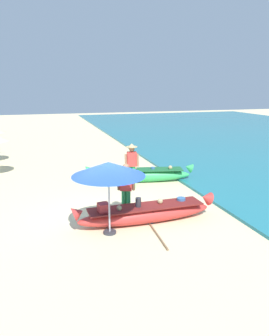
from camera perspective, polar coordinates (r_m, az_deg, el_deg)
name	(u,v)px	position (r m, az deg, el deg)	size (l,w,h in m)	color
ground_plane	(105,220)	(10.20, -5.08, -8.91)	(80.00, 80.00, 0.00)	beige
boat_red_foreground	(146,213)	(9.88, 1.92, -7.80)	(4.42, 0.80, 0.80)	red
boat_green_midground	(140,175)	(13.94, 0.90, -1.19)	(4.54, 1.53, 0.84)	#38B760
person_vendor_hatted	(132,163)	(12.85, -0.48, 0.92)	(0.57, 0.44, 1.81)	green
person_tourist_customer	(126,187)	(10.18, -1.49, -3.26)	(0.59, 0.38, 1.67)	green
patio_umbrella_large	(109,169)	(8.71, -4.52, -0.23)	(1.97, 1.97, 2.03)	#B7B7BC
paddle	(154,230)	(9.42, 3.46, -10.70)	(0.37, 1.86, 0.05)	#8E6B47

